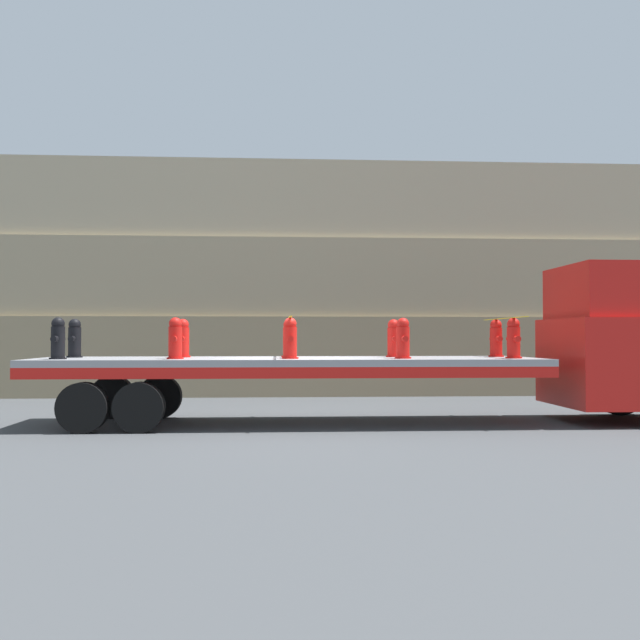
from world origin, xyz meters
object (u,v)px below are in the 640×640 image
Objects in this scene: truck_cab at (626,345)px; fire_hydrant_red_far_1 at (183,339)px; fire_hydrant_red_near_1 at (175,339)px; fire_hydrant_red_near_2 at (290,339)px; fire_hydrant_red_far_3 at (394,339)px; fire_hydrant_black_near_0 at (58,339)px; fire_hydrant_red_far_4 at (496,339)px; fire_hydrant_red_near_4 at (513,339)px; flatbed_trailer at (254,371)px; fire_hydrant_red_near_3 at (403,339)px; fire_hydrant_red_far_2 at (289,339)px; fire_hydrant_black_far_0 at (75,339)px.

fire_hydrant_red_far_1 is (-8.83, 0.54, 0.12)m from truck_cab.
fire_hydrant_red_near_1 and fire_hydrant_red_far_1 have the same top height.
fire_hydrant_red_far_3 is (2.12, 1.08, 0.00)m from fire_hydrant_red_near_2.
fire_hydrant_black_near_0 is at bearing -177.18° from truck_cab.
fire_hydrant_black_near_0 is 8.55m from fire_hydrant_red_far_4.
fire_hydrant_red_far_1 is at bearing 170.39° from fire_hydrant_red_near_4.
fire_hydrant_red_near_1 is at bearing -170.39° from fire_hydrant_red_far_4.
fire_hydrant_red_near_2 is (0.69, -0.54, 0.61)m from flatbed_trailer.
fire_hydrant_red_far_1 is 6.45m from fire_hydrant_red_near_4.
fire_hydrant_red_near_1 is at bearing 180.00° from fire_hydrant_red_near_3.
fire_hydrant_black_near_0 is 1.00× the size of fire_hydrant_red_far_3.
fire_hydrant_red_far_1 is at bearing 159.40° from flatbed_trailer.
fire_hydrant_red_near_1 is 2.38m from fire_hydrant_red_far_2.
truck_cab is 4.04× the size of fire_hydrant_red_far_2.
fire_hydrant_red_near_1 is 4.38m from fire_hydrant_red_far_3.
fire_hydrant_red_near_2 is 2.12m from fire_hydrant_red_near_3.
truck_cab is 0.32× the size of flatbed_trailer.
fire_hydrant_red_near_1 is at bearing -26.92° from fire_hydrant_black_far_0.
fire_hydrant_red_far_3 is (2.12, 0.00, 0.00)m from fire_hydrant_red_far_2.
fire_hydrant_black_near_0 and fire_hydrant_red_near_2 have the same top height.
fire_hydrant_red_far_2 is at bearing 26.92° from fire_hydrant_red_near_1.
fire_hydrant_red_far_3 is (2.81, 0.54, 0.61)m from flatbed_trailer.
fire_hydrant_red_near_4 is at bearing -9.61° from fire_hydrant_red_far_1.
flatbed_trailer is at bearing -8.62° from fire_hydrant_black_far_0.
truck_cab is at bearing 0.00° from flatbed_trailer.
fire_hydrant_red_near_1 reaches higher than flatbed_trailer.
fire_hydrant_red_near_2 is at bearing -14.24° from fire_hydrant_black_far_0.
fire_hydrant_black_far_0 and fire_hydrant_red_far_4 have the same top height.
fire_hydrant_red_far_4 is at bearing 26.92° from fire_hydrant_red_near_3.
fire_hydrant_black_near_0 is 1.00× the size of fire_hydrant_red_near_1.
truck_cab is at bearing 2.82° from fire_hydrant_black_near_0.
fire_hydrant_red_near_1 is (2.12, 0.00, 0.00)m from fire_hydrant_black_near_0.
fire_hydrant_black_far_0 is 8.49m from fire_hydrant_red_far_4.
fire_hydrant_red_near_4 is (6.36, 0.00, 0.00)m from fire_hydrant_red_near_1.
truck_cab is at bearing -4.59° from fire_hydrant_red_far_2.
truck_cab reaches higher than fire_hydrant_red_far_3.
fire_hydrant_red_near_3 is at bearing 180.00° from fire_hydrant_red_near_4.
fire_hydrant_red_near_4 is (8.49, -1.08, 0.00)m from fire_hydrant_black_far_0.
fire_hydrant_black_near_0 is 2.12m from fire_hydrant_red_near_1.
fire_hydrant_red_near_1 is 1.00× the size of fire_hydrant_red_far_1.
flatbed_trailer is at bearing 173.77° from fire_hydrant_red_near_4.
fire_hydrant_black_far_0 is at bearing 90.00° from fire_hydrant_black_near_0.
fire_hydrant_red_near_1 is (2.12, -1.08, 0.00)m from fire_hydrant_black_far_0.
fire_hydrant_red_far_3 is (0.00, 1.08, 0.00)m from fire_hydrant_red_near_3.
fire_hydrant_red_near_1 is 1.00× the size of fire_hydrant_red_far_2.
fire_hydrant_red_near_2 is at bearing -175.41° from truck_cab.
fire_hydrant_black_far_0 is 1.00× the size of fire_hydrant_red_far_2.
flatbed_trailer is at bearing -20.60° from fire_hydrant_red_far_1.
fire_hydrant_black_near_0 and fire_hydrant_red_near_3 have the same top height.
fire_hydrant_red_near_1 is 6.45m from fire_hydrant_red_far_4.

